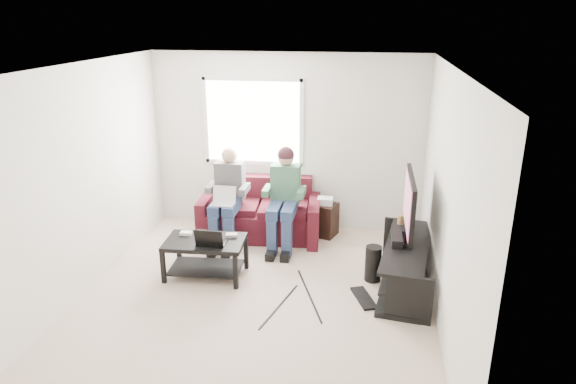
{
  "coord_description": "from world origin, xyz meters",
  "views": [
    {
      "loc": [
        1.2,
        -5.02,
        3.1
      ],
      "look_at": [
        0.29,
        0.6,
        1.12
      ],
      "focal_mm": 32.0,
      "sensor_mm": 36.0,
      "label": 1
    }
  ],
  "objects": [
    {
      "name": "soundbar",
      "position": [
        1.58,
        0.71,
        0.59
      ],
      "size": [
        0.12,
        0.5,
        0.1
      ],
      "primitive_type": "cube",
      "color": "black",
      "rests_on": "tv_stand"
    },
    {
      "name": "laptop_silver",
      "position": [
        -0.72,
        1.29,
        0.71
      ],
      "size": [
        0.37,
        0.29,
        0.24
      ],
      "primitive_type": null,
      "rotation": [
        0.0,
        0.0,
        0.26
      ],
      "color": "silver",
      "rests_on": "person_left"
    },
    {
      "name": "keyboard_floor",
      "position": [
        1.23,
        0.21,
        0.01
      ],
      "size": [
        0.33,
        0.52,
        0.03
      ],
      "primitive_type": "cube",
      "rotation": [
        0.0,
        0.0,
        0.37
      ],
      "color": "black",
      "rests_on": "floor"
    },
    {
      "name": "wall_back",
      "position": [
        0.0,
        2.25,
        1.3
      ],
      "size": [
        4.5,
        0.0,
        4.5
      ],
      "primitive_type": "plane",
      "rotation": [
        1.57,
        0.0,
        0.0
      ],
      "color": "silver",
      "rests_on": "floor"
    },
    {
      "name": "controller_b",
      "position": [
        -0.83,
        0.65,
        0.5
      ],
      "size": [
        0.14,
        0.09,
        0.04
      ],
      "primitive_type": "cube",
      "rotation": [
        0.0,
        0.0,
        -0.02
      ],
      "color": "black",
      "rests_on": "coffee_table"
    },
    {
      "name": "person_right",
      "position": [
        0.08,
        1.54,
        0.79
      ],
      "size": [
        0.4,
        0.71,
        1.38
      ],
      "color": "navy",
      "rests_on": "sofa"
    },
    {
      "name": "tv",
      "position": [
        1.7,
        0.71,
        1.0
      ],
      "size": [
        0.12,
        1.1,
        0.81
      ],
      "color": "black",
      "rests_on": "tv_stand"
    },
    {
      "name": "person_left",
      "position": [
        -0.72,
        1.52,
        0.73
      ],
      "size": [
        0.4,
        0.7,
        1.34
      ],
      "color": "navy",
      "rests_on": "sofa"
    },
    {
      "name": "console_white",
      "position": [
        1.7,
        0.21,
        0.31
      ],
      "size": [
        0.3,
        0.22,
        0.06
      ],
      "primitive_type": "cube",
      "color": "silver",
      "rests_on": "tv_stand"
    },
    {
      "name": "wall_right",
      "position": [
        2.0,
        0.0,
        1.3
      ],
      "size": [
        0.0,
        4.5,
        4.5
      ],
      "primitive_type": "plane",
      "rotation": [
        1.57,
        0.0,
        -1.57
      ],
      "color": "silver",
      "rests_on": "floor"
    },
    {
      "name": "controller_a",
      "position": [
        -1.01,
        0.59,
        0.5
      ],
      "size": [
        0.14,
        0.09,
        0.04
      ],
      "primitive_type": "cube",
      "rotation": [
        0.0,
        0.0,
        0.02
      ],
      "color": "silver",
      "rests_on": "coffee_table"
    },
    {
      "name": "sofa",
      "position": [
        -0.32,
        1.82,
        0.31
      ],
      "size": [
        1.81,
        0.93,
        0.82
      ],
      "color": "#4C1323",
      "rests_on": "floor"
    },
    {
      "name": "wall_left",
      "position": [
        -2.0,
        0.0,
        1.3
      ],
      "size": [
        0.0,
        4.5,
        4.5
      ],
      "primitive_type": "plane",
      "rotation": [
        1.57,
        0.0,
        1.57
      ],
      "color": "silver",
      "rests_on": "floor"
    },
    {
      "name": "console_black",
      "position": [
        1.7,
        0.56,
        0.32
      ],
      "size": [
        0.38,
        0.3,
        0.07
      ],
      "primitive_type": "cube",
      "color": "black",
      "rests_on": "tv_stand"
    },
    {
      "name": "floor",
      "position": [
        0.0,
        0.0,
        0.0
      ],
      "size": [
        4.5,
        4.5,
        0.0
      ],
      "primitive_type": "plane",
      "color": "#C0A995",
      "rests_on": "ground"
    },
    {
      "name": "ceiling",
      "position": [
        0.0,
        0.0,
        2.6
      ],
      "size": [
        4.5,
        4.5,
        0.0
      ],
      "primitive_type": "plane",
      "rotation": [
        3.14,
        0.0,
        0.0
      ],
      "color": "white",
      "rests_on": "wall_back"
    },
    {
      "name": "end_table",
      "position": [
        0.61,
        1.94,
        0.26
      ],
      "size": [
        0.33,
        0.33,
        0.58
      ],
      "color": "black",
      "rests_on": "floor"
    },
    {
      "name": "window",
      "position": [
        -0.5,
        2.23,
        1.6
      ],
      "size": [
        1.48,
        0.04,
        1.28
      ],
      "color": "white",
      "rests_on": "wall_back"
    },
    {
      "name": "coffee_table",
      "position": [
        -0.73,
        0.47,
        0.35
      ],
      "size": [
        0.99,
        0.64,
        0.48
      ],
      "color": "black",
      "rests_on": "floor"
    },
    {
      "name": "console_grey",
      "position": [
        1.7,
        0.91,
        0.32
      ],
      "size": [
        0.34,
        0.26,
        0.08
      ],
      "primitive_type": "cube",
      "color": "gray",
      "rests_on": "tv_stand"
    },
    {
      "name": "laptop_black",
      "position": [
        -0.61,
        0.39,
        0.6
      ],
      "size": [
        0.34,
        0.24,
        0.24
      ],
      "primitive_type": null,
      "rotation": [
        0.0,
        0.0,
        0.01
      ],
      "color": "black",
      "rests_on": "coffee_table"
    },
    {
      "name": "subwoofer",
      "position": [
        1.32,
        0.68,
        0.22
      ],
      "size": [
        0.2,
        0.2,
        0.45
      ],
      "primitive_type": "cylinder",
      "color": "black",
      "rests_on": "floor"
    },
    {
      "name": "drink_cup",
      "position": [
        1.65,
        1.24,
        0.6
      ],
      "size": [
        0.08,
        0.08,
        0.12
      ],
      "primitive_type": "cylinder",
      "color": "#9F7744",
      "rests_on": "tv_stand"
    },
    {
      "name": "controller_c",
      "position": [
        -0.43,
        0.62,
        0.5
      ],
      "size": [
        0.15,
        0.11,
        0.04
      ],
      "primitive_type": "cube",
      "rotation": [
        0.0,
        0.0,
        0.18
      ],
      "color": "gray",
      "rests_on": "coffee_table"
    },
    {
      "name": "wall_front",
      "position": [
        0.0,
        -2.25,
        1.3
      ],
      "size": [
        4.5,
        0.0,
        4.5
      ],
      "primitive_type": "plane",
      "rotation": [
        -1.57,
        0.0,
        0.0
      ],
      "color": "silver",
      "rests_on": "floor"
    },
    {
      "name": "tv_stand",
      "position": [
        1.7,
        0.61,
        0.24
      ],
      "size": [
        0.7,
        1.68,
        0.54
      ],
      "color": "black",
      "rests_on": "floor"
    }
  ]
}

